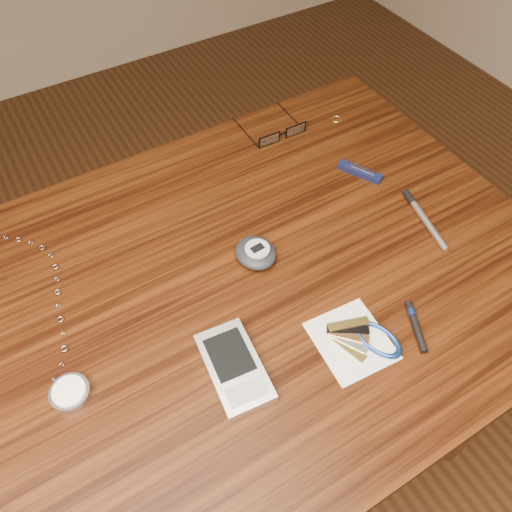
# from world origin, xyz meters

# --- Properties ---
(ground) EXTENTS (3.80, 3.80, 0.00)m
(ground) POSITION_xyz_m (0.00, 0.00, 0.00)
(ground) COLOR #472814
(ground) RESTS_ON ground
(desk) EXTENTS (1.00, 0.70, 0.75)m
(desk) POSITION_xyz_m (0.00, 0.00, 0.65)
(desk) COLOR #341808
(desk) RESTS_ON ground
(eyeglasses) EXTENTS (0.11, 0.11, 0.02)m
(eyeglasses) POSITION_xyz_m (0.25, 0.25, 0.76)
(eyeglasses) COLOR black
(eyeglasses) RESTS_ON desk
(gold_ring) EXTENTS (0.03, 0.03, 0.00)m
(gold_ring) POSITION_xyz_m (0.37, 0.24, 0.75)
(gold_ring) COLOR #E8D472
(gold_ring) RESTS_ON desk
(pocket_watch) EXTENTS (0.08, 0.34, 0.02)m
(pocket_watch) POSITION_xyz_m (-0.26, -0.03, 0.76)
(pocket_watch) COLOR #BAB9BE
(pocket_watch) RESTS_ON desk
(pda_phone) EXTENTS (0.08, 0.13, 0.02)m
(pda_phone) POSITION_xyz_m (-0.07, -0.12, 0.76)
(pda_phone) COLOR silver
(pda_phone) RESTS_ON desk
(pedometer) EXTENTS (0.06, 0.07, 0.03)m
(pedometer) POSITION_xyz_m (0.06, 0.03, 0.76)
(pedometer) COLOR black
(pedometer) RESTS_ON desk
(notepad_keys) EXTENTS (0.12, 0.12, 0.01)m
(notepad_keys) POSITION_xyz_m (0.11, -0.18, 0.75)
(notepad_keys) COLOR white
(notepad_keys) RESTS_ON desk
(pocket_knife) EXTENTS (0.05, 0.08, 0.01)m
(pocket_knife) POSITION_xyz_m (0.31, 0.09, 0.76)
(pocket_knife) COLOR #111535
(pocket_knife) RESTS_ON desk
(silver_pen) EXTENTS (0.04, 0.14, 0.01)m
(silver_pen) POSITION_xyz_m (0.34, -0.04, 0.76)
(silver_pen) COLOR #B3B3B8
(silver_pen) RESTS_ON desk
(black_blue_pen) EXTENTS (0.04, 0.08, 0.01)m
(black_blue_pen) POSITION_xyz_m (0.19, -0.20, 0.76)
(black_blue_pen) COLOR black
(black_blue_pen) RESTS_ON desk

